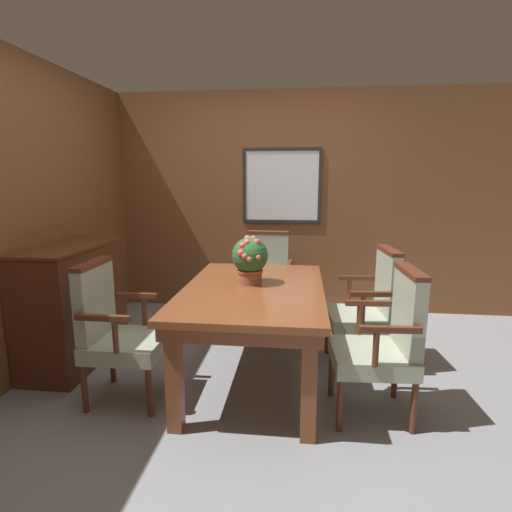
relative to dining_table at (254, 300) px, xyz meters
name	(u,v)px	position (x,y,z in m)	size (l,w,h in m)	color
ground_plane	(239,388)	(-0.09, -0.13, -0.64)	(14.00, 14.00, 0.00)	gray
wall_back	(264,203)	(-0.09, 1.77, 0.59)	(7.20, 0.08, 2.45)	brown
wall_left	(7,219)	(-1.78, -0.13, 0.59)	(0.06, 7.20, 2.45)	brown
dining_table	(254,300)	(0.00, 0.00, 0.00)	(1.01, 1.53, 0.74)	brown
chair_left_near	(115,328)	(-0.91, -0.34, -0.13)	(0.51, 0.52, 0.97)	#562B19
chair_head_far	(266,277)	(-0.01, 1.18, -0.13)	(0.53, 0.52, 0.97)	#562B19
chair_right_far	(370,305)	(0.90, 0.37, -0.13)	(0.54, 0.54, 0.97)	#562B19
chair_right_near	(385,340)	(0.88, -0.34, -0.13)	(0.53, 0.53, 0.97)	#562B19
potted_plant	(250,258)	(-0.04, 0.10, 0.29)	(0.27, 0.28, 0.36)	#9E5638
sideboard_cabinet	(73,304)	(-1.51, 0.16, -0.14)	(0.48, 1.01, 0.99)	#512816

